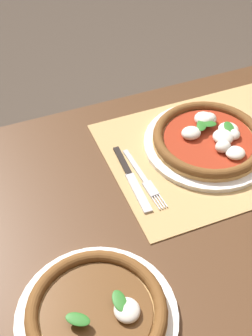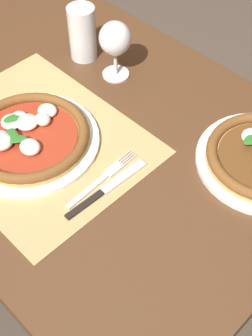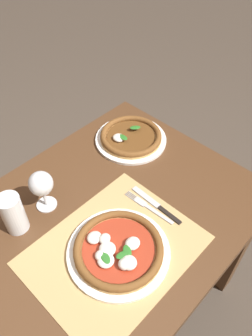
{
  "view_description": "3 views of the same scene",
  "coord_description": "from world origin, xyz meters",
  "px_view_note": "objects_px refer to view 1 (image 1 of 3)",
  "views": [
    {
      "loc": [
        0.57,
        0.58,
        1.53
      ],
      "look_at": [
        0.32,
        -0.05,
        0.84
      ],
      "focal_mm": 50.0,
      "sensor_mm": 36.0,
      "label": 1
    },
    {
      "loc": [
        0.73,
        -0.49,
        1.53
      ],
      "look_at": [
        0.31,
        -0.07,
        0.81
      ],
      "focal_mm": 50.0,
      "sensor_mm": 36.0,
      "label": 2
    },
    {
      "loc": [
        -0.28,
        -0.5,
        1.65
      ],
      "look_at": [
        0.3,
        0.05,
        0.81
      ],
      "focal_mm": 35.0,
      "sensor_mm": 36.0,
      "label": 3
    }
  ],
  "objects_px": {
    "pizza_far": "(97,313)",
    "knife": "(131,178)",
    "fork": "(144,178)",
    "pizza_near": "(209,139)"
  },
  "relations": [
    {
      "from": "pizza_far",
      "to": "knife",
      "type": "distance_m",
      "value": 0.35
    },
    {
      "from": "pizza_far",
      "to": "fork",
      "type": "relative_size",
      "value": 1.46
    },
    {
      "from": "pizza_far",
      "to": "pizza_near",
      "type": "bearing_deg",
      "value": -141.14
    },
    {
      "from": "fork",
      "to": "knife",
      "type": "bearing_deg",
      "value": -23.16
    },
    {
      "from": "pizza_near",
      "to": "knife",
      "type": "distance_m",
      "value": 0.22
    },
    {
      "from": "fork",
      "to": "pizza_near",
      "type": "bearing_deg",
      "value": -166.87
    },
    {
      "from": "fork",
      "to": "knife",
      "type": "xyz_separation_m",
      "value": [
        0.03,
        -0.01,
        0.0
      ]
    },
    {
      "from": "pizza_near",
      "to": "fork",
      "type": "relative_size",
      "value": 1.57
    },
    {
      "from": "knife",
      "to": "fork",
      "type": "bearing_deg",
      "value": 156.84
    },
    {
      "from": "pizza_near",
      "to": "fork",
      "type": "distance_m",
      "value": 0.2
    }
  ]
}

